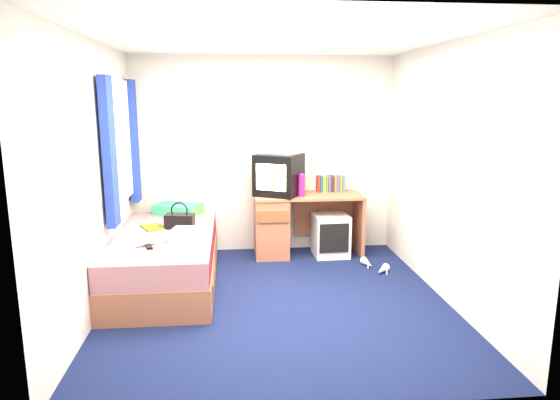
{
  "coord_description": "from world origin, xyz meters",
  "views": [
    {
      "loc": [
        -0.41,
        -4.43,
        1.9
      ],
      "look_at": [
        0.1,
        0.7,
        0.84
      ],
      "focal_mm": 32.0,
      "sensor_mm": 36.0,
      "label": 1
    }
  ],
  "objects": [
    {
      "name": "ground",
      "position": [
        0.0,
        0.0,
        0.0
      ],
      "size": [
        3.4,
        3.4,
        0.0
      ],
      "primitive_type": "plane",
      "color": "#0C1438",
      "rests_on": "ground"
    },
    {
      "name": "window_assembly",
      "position": [
        -1.55,
        0.9,
        1.42
      ],
      "size": [
        0.11,
        1.42,
        1.4
      ],
      "color": "silver",
      "rests_on": "room_shell"
    },
    {
      "name": "magazine",
      "position": [
        -1.24,
        0.81,
        0.55
      ],
      "size": [
        0.31,
        0.34,
        0.01
      ],
      "primitive_type": "cube",
      "rotation": [
        0.0,
        0.0,
        0.47
      ],
      "color": "#BBCA16",
      "rests_on": "bed"
    },
    {
      "name": "book_row",
      "position": [
        0.82,
        1.6,
        0.85
      ],
      "size": [
        0.34,
        0.13,
        0.2
      ],
      "color": "maroon",
      "rests_on": "desk"
    },
    {
      "name": "colour_swatch_fan",
      "position": [
        -1.07,
        0.03,
        0.55
      ],
      "size": [
        0.23,
        0.13,
        0.01
      ],
      "primitive_type": "cube",
      "rotation": [
        0.0,
        0.0,
        -0.36
      ],
      "color": "gold",
      "rests_on": "bed"
    },
    {
      "name": "bed",
      "position": [
        -1.1,
        0.56,
        0.27
      ],
      "size": [
        1.01,
        2.0,
        0.54
      ],
      "color": "#AE6748",
      "rests_on": "ground"
    },
    {
      "name": "room_shell",
      "position": [
        0.0,
        0.0,
        1.45
      ],
      "size": [
        3.4,
        3.4,
        3.4
      ],
      "color": "white",
      "rests_on": "ground"
    },
    {
      "name": "handbag",
      "position": [
        -0.96,
        0.79,
        0.62
      ],
      "size": [
        0.32,
        0.21,
        0.28
      ],
      "rotation": [
        0.0,
        0.0,
        -0.13
      ],
      "color": "black",
      "rests_on": "bed"
    },
    {
      "name": "towel",
      "position": [
        -0.83,
        0.3,
        0.59
      ],
      "size": [
        0.38,
        0.34,
        0.11
      ],
      "primitive_type": "cube",
      "rotation": [
        0.0,
        0.0,
        -0.21
      ],
      "color": "silver",
      "rests_on": "bed"
    },
    {
      "name": "remote_control",
      "position": [
        -1.18,
        0.1,
        0.55
      ],
      "size": [
        0.09,
        0.17,
        0.02
      ],
      "primitive_type": "cube",
      "rotation": [
        0.0,
        0.0,
        0.29
      ],
      "color": "black",
      "rests_on": "bed"
    },
    {
      "name": "desk",
      "position": [
        0.24,
        1.44,
        0.41
      ],
      "size": [
        1.3,
        0.55,
        0.75
      ],
      "color": "#AE6748",
      "rests_on": "ground"
    },
    {
      "name": "pillow",
      "position": [
        -1.05,
        1.46,
        0.6
      ],
      "size": [
        0.61,
        0.51,
        0.11
      ],
      "primitive_type": "cube",
      "rotation": [
        0.0,
        0.0,
        -0.4
      ],
      "color": "teal",
      "rests_on": "bed"
    },
    {
      "name": "crt_tv",
      "position": [
        0.16,
        1.44,
        1.0
      ],
      "size": [
        0.65,
        0.64,
        0.49
      ],
      "rotation": [
        0.0,
        0.0,
        -0.5
      ],
      "color": "black",
      "rests_on": "desk"
    },
    {
      "name": "aerosol_can",
      "position": [
        0.42,
        1.42,
        0.83
      ],
      "size": [
        0.05,
        0.05,
        0.17
      ],
      "primitive_type": "cylinder",
      "rotation": [
        0.0,
        0.0,
        0.1
      ],
      "color": "white",
      "rests_on": "desk"
    },
    {
      "name": "picture_frame",
      "position": [
        0.98,
        1.64,
        0.82
      ],
      "size": [
        0.04,
        0.12,
        0.14
      ],
      "primitive_type": "cube",
      "rotation": [
        0.0,
        0.0,
        0.18
      ],
      "color": "black",
      "rests_on": "desk"
    },
    {
      "name": "storage_cube",
      "position": [
        0.78,
        1.34,
        0.26
      ],
      "size": [
        0.43,
        0.43,
        0.51
      ],
      "primitive_type": "cube",
      "rotation": [
        0.0,
        0.0,
        0.04
      ],
      "color": "white",
      "rests_on": "ground"
    },
    {
      "name": "water_bottle",
      "position": [
        -1.22,
        0.16,
        0.58
      ],
      "size": [
        0.21,
        0.17,
        0.07
      ],
      "primitive_type": "cylinder",
      "rotation": [
        0.0,
        1.57,
        0.57
      ],
      "color": "silver",
      "rests_on": "bed"
    },
    {
      "name": "pink_water_bottle",
      "position": [
        0.42,
        1.32,
        0.87
      ],
      "size": [
        0.09,
        0.09,
        0.25
      ],
      "primitive_type": "cylinder",
      "rotation": [
        0.0,
        0.0,
        -0.14
      ],
      "color": "#C81C7D",
      "rests_on": "desk"
    },
    {
      "name": "vcr",
      "position": [
        0.16,
        1.44,
        1.28
      ],
      "size": [
        0.51,
        0.47,
        0.08
      ],
      "primitive_type": "cube",
      "rotation": [
        0.0,
        0.0,
        -0.57
      ],
      "color": "#B8B8BA",
      "rests_on": "crt_tv"
    },
    {
      "name": "white_heels",
      "position": [
        1.18,
        0.77,
        0.04
      ],
      "size": [
        0.27,
        0.47,
        0.09
      ],
      "color": "white",
      "rests_on": "ground"
    }
  ]
}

